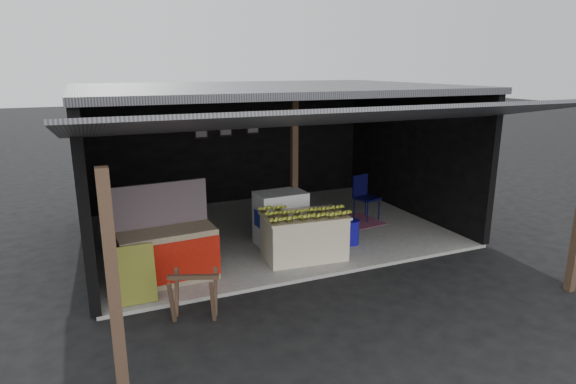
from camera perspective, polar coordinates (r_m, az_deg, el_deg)
name	(u,v)px	position (r m, az deg, el deg)	size (l,w,h in m)	color
ground	(324,278)	(8.06, 4.31, -10.14)	(80.00, 80.00, 0.00)	black
concrete_slab	(269,230)	(10.17, -2.22, -4.56)	(7.00, 5.00, 0.06)	gray
shophouse	(263,130)	(9.98, -2.99, 7.30)	(7.40, 7.29, 3.02)	black
banana_table	(304,236)	(8.57, 1.91, -5.23)	(1.52, 1.02, 0.80)	beige
banana_pile	(304,210)	(8.42, 1.94, -2.19)	(1.34, 0.80, 0.16)	gold
white_crate	(281,218)	(9.17, -0.89, -3.14)	(0.95, 0.66, 1.03)	white
neighbor_stall	(168,253)	(7.89, -14.07, -6.98)	(1.54, 0.78, 1.54)	#998466
green_signboard	(135,275)	(7.31, -17.68, -9.35)	(0.57, 0.04, 0.86)	black
sawhorse	(194,292)	(6.78, -11.08, -11.51)	(0.76, 0.75, 0.66)	#4B3225
water_barrel	(351,233)	(9.33, 7.48, -4.81)	(0.31, 0.31, 0.45)	#110C8B
plastic_chair	(364,193)	(10.82, 8.96, -0.13)	(0.58, 0.58, 0.99)	#0A0933
magenta_rug	(346,223)	(10.56, 6.91, -3.71)	(1.50, 1.00, 0.01)	maroon
picture_frames	(227,128)	(11.91, -7.26, 7.58)	(1.62, 0.04, 0.46)	black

